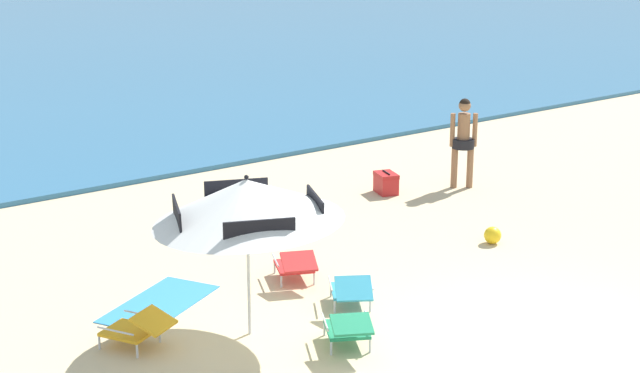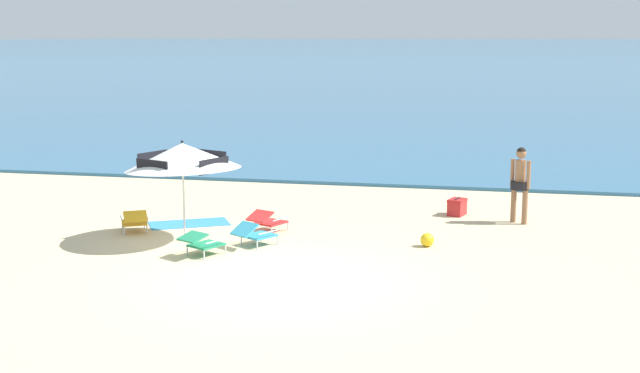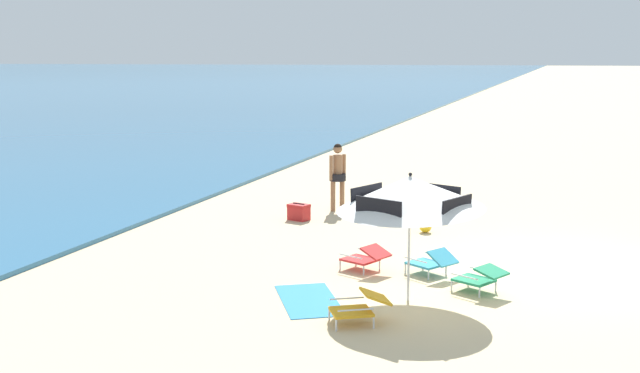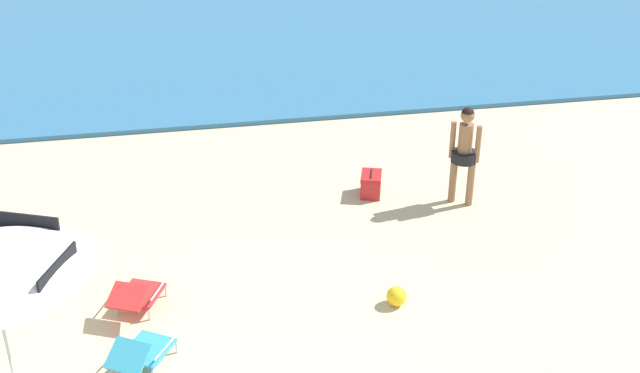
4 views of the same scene
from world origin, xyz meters
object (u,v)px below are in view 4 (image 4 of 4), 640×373
object	(u,v)px
person_standing_near_shore	(465,149)
cooler_box	(371,184)
lounge_chair_under_umbrella	(141,352)
beach_ball	(396,296)
lounge_chair_spare_folded	(136,295)

from	to	relation	value
person_standing_near_shore	cooler_box	size ratio (longest dim) A/B	3.08
lounge_chair_under_umbrella	cooler_box	bearing A→B (deg)	45.28
lounge_chair_under_umbrella	beach_ball	world-z (taller)	lounge_chair_under_umbrella
beach_ball	person_standing_near_shore	bearing A→B (deg)	54.85
cooler_box	beach_ball	world-z (taller)	cooler_box
lounge_chair_spare_folded	beach_ball	size ratio (longest dim) A/B	3.55
cooler_box	beach_ball	size ratio (longest dim) A/B	2.02
lounge_chair_spare_folded	person_standing_near_shore	world-z (taller)	person_standing_near_shore
lounge_chair_spare_folded	person_standing_near_shore	xyz separation A→B (m)	(5.44, 2.14, 0.75)
person_standing_near_shore	lounge_chair_under_umbrella	bearing A→B (deg)	-147.77
lounge_chair_under_umbrella	cooler_box	distance (m)	5.57
lounge_chair_spare_folded	beach_ball	bearing A→B (deg)	-8.24
lounge_chair_spare_folded	person_standing_near_shore	size ratio (longest dim) A/B	0.57
cooler_box	beach_ball	bearing A→B (deg)	-97.53
lounge_chair_spare_folded	cooler_box	distance (m)	4.83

